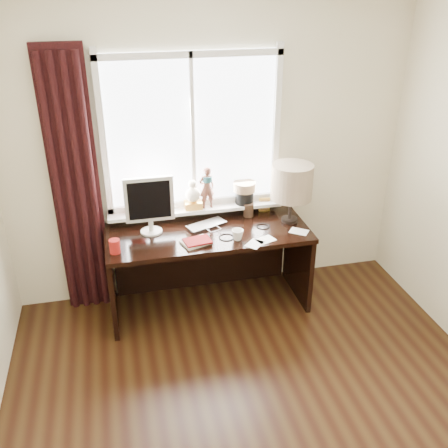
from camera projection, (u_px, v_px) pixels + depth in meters
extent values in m
cube|color=beige|center=(210.00, 154.00, 4.27)|extent=(3.50, 0.00, 2.60)
imported|color=silver|center=(206.00, 225.00, 4.25)|extent=(0.40, 0.33, 0.03)
imported|color=white|center=(238.00, 234.00, 4.03)|extent=(0.13, 0.12, 0.10)
cylinder|color=maroon|center=(115.00, 246.00, 3.83)|extent=(0.08, 0.08, 0.11)
cube|color=white|center=(192.00, 133.00, 4.14)|extent=(1.40, 0.02, 1.30)
cube|color=silver|center=(195.00, 202.00, 4.40)|extent=(1.50, 0.05, 0.05)
cube|color=silver|center=(190.00, 54.00, 3.83)|extent=(1.50, 0.05, 0.05)
cube|color=silver|center=(103.00, 139.00, 3.97)|extent=(0.05, 0.05, 1.40)
cube|color=silver|center=(276.00, 128.00, 4.26)|extent=(0.05, 0.05, 1.40)
cube|color=silver|center=(193.00, 133.00, 4.11)|extent=(0.03, 0.05, 1.30)
cube|color=silver|center=(196.00, 209.00, 4.37)|extent=(1.52, 0.18, 0.03)
cylinder|color=#5F0408|center=(135.00, 201.00, 4.18)|extent=(0.15, 0.15, 0.26)
cube|color=gold|center=(193.00, 205.00, 4.34)|extent=(0.15, 0.12, 0.06)
sphere|color=beige|center=(193.00, 195.00, 4.30)|extent=(0.13, 0.13, 0.13)
sphere|color=beige|center=(192.00, 184.00, 4.25)|extent=(0.07, 0.07, 0.07)
imported|color=brown|center=(207.00, 187.00, 4.28)|extent=(0.15, 0.11, 0.38)
cylinder|color=#1E4C51|center=(207.00, 179.00, 4.24)|extent=(0.09, 0.09, 0.05)
cylinder|color=black|center=(244.00, 197.00, 4.42)|extent=(0.16, 0.16, 0.12)
cylinder|color=#8C6B4C|center=(245.00, 186.00, 4.37)|extent=(0.20, 0.20, 0.08)
cube|color=black|center=(76.00, 188.00, 4.05)|extent=(0.38, 0.05, 2.25)
cylinder|color=black|center=(58.00, 194.00, 4.00)|extent=(0.06, 0.06, 2.20)
cylinder|color=black|center=(70.00, 193.00, 4.02)|extent=(0.06, 0.06, 2.20)
cylinder|color=black|center=(81.00, 192.00, 4.04)|extent=(0.06, 0.06, 2.20)
cylinder|color=black|center=(93.00, 191.00, 4.06)|extent=(0.06, 0.06, 2.20)
cube|color=black|center=(208.00, 233.00, 4.19)|extent=(1.70, 0.70, 0.04)
cube|color=black|center=(112.00, 283.00, 4.19)|extent=(0.04, 0.64, 0.71)
cube|color=black|center=(298.00, 260.00, 4.52)|extent=(0.04, 0.64, 0.71)
cube|color=black|center=(201.00, 252.00, 4.65)|extent=(1.60, 0.03, 0.71)
cylinder|color=beige|center=(151.00, 231.00, 4.16)|extent=(0.18, 0.18, 0.01)
cylinder|color=beige|center=(151.00, 225.00, 4.13)|extent=(0.04, 0.04, 0.10)
cube|color=beige|center=(149.00, 199.00, 4.03)|extent=(0.40, 0.04, 0.38)
cube|color=black|center=(149.00, 200.00, 4.01)|extent=(0.34, 0.01, 0.32)
cube|color=beige|center=(196.00, 242.00, 3.99)|extent=(0.26, 0.22, 0.02)
cube|color=#5A0404|center=(197.00, 241.00, 3.97)|extent=(0.23, 0.18, 0.01)
cylinder|color=black|center=(248.00, 210.00, 4.41)|extent=(0.09, 0.09, 0.12)
cylinder|color=black|center=(247.00, 204.00, 4.39)|extent=(0.01, 0.01, 0.22)
cylinder|color=black|center=(250.00, 206.00, 4.39)|extent=(0.01, 0.01, 0.19)
cylinder|color=black|center=(248.00, 202.00, 4.40)|extent=(0.01, 0.01, 0.25)
cylinder|color=black|center=(250.00, 207.00, 4.41)|extent=(0.01, 0.01, 0.17)
cube|color=gold|center=(264.00, 204.00, 4.50)|extent=(0.10, 0.03, 0.13)
cube|color=#996633|center=(265.00, 205.00, 4.49)|extent=(0.08, 0.01, 0.10)
cylinder|color=black|center=(289.00, 220.00, 4.34)|extent=(0.14, 0.14, 0.03)
cylinder|color=black|center=(290.00, 207.00, 4.28)|extent=(0.03, 0.03, 0.22)
cylinder|color=tan|center=(292.00, 182.00, 4.18)|extent=(0.35, 0.35, 0.30)
cube|color=white|center=(265.00, 240.00, 4.04)|extent=(0.18, 0.16, 0.00)
cube|color=white|center=(299.00, 231.00, 4.17)|extent=(0.19, 0.18, 0.00)
cube|color=white|center=(255.00, 244.00, 3.98)|extent=(0.18, 0.18, 0.00)
torus|color=black|center=(227.00, 237.00, 4.07)|extent=(0.17, 0.17, 0.01)
torus|color=black|center=(263.00, 226.00, 4.25)|extent=(0.11, 0.11, 0.01)
torus|color=black|center=(205.00, 223.00, 4.31)|extent=(0.14, 0.14, 0.01)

